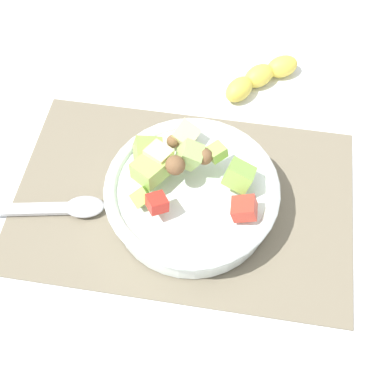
% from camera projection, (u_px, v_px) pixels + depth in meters
% --- Properties ---
extents(ground_plane, '(2.40, 2.40, 0.00)m').
position_uv_depth(ground_plane, '(183.00, 200.00, 0.75)').
color(ground_plane, silver).
extents(placemat, '(0.49, 0.32, 0.01)m').
position_uv_depth(placemat, '(183.00, 199.00, 0.75)').
color(placemat, '#756B56').
rests_on(placemat, ground_plane).
extents(salad_bowl, '(0.24, 0.24, 0.12)m').
position_uv_depth(salad_bowl, '(191.00, 193.00, 0.71)').
color(salad_bowl, white).
rests_on(salad_bowl, placemat).
extents(serving_spoon, '(0.22, 0.07, 0.01)m').
position_uv_depth(serving_spoon, '(53.00, 208.00, 0.73)').
color(serving_spoon, '#B7B7BC').
rests_on(serving_spoon, placemat).
extents(banana_whole, '(0.13, 0.13, 0.04)m').
position_uv_depth(banana_whole, '(260.00, 77.00, 0.86)').
color(banana_whole, yellow).
rests_on(banana_whole, ground_plane).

